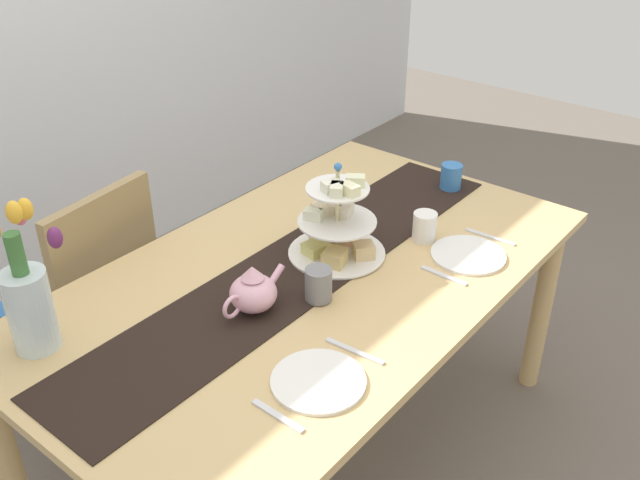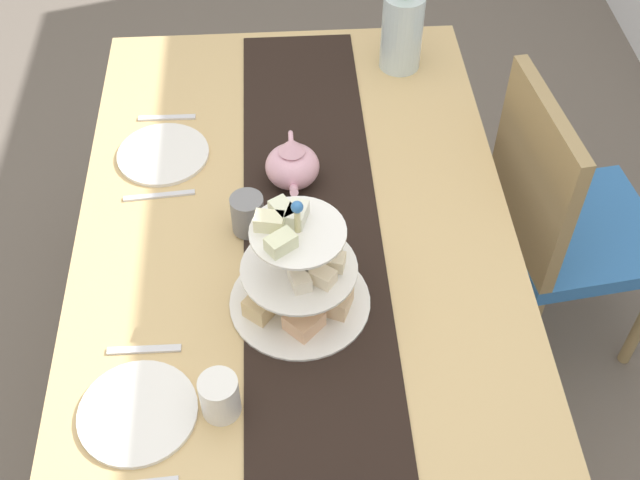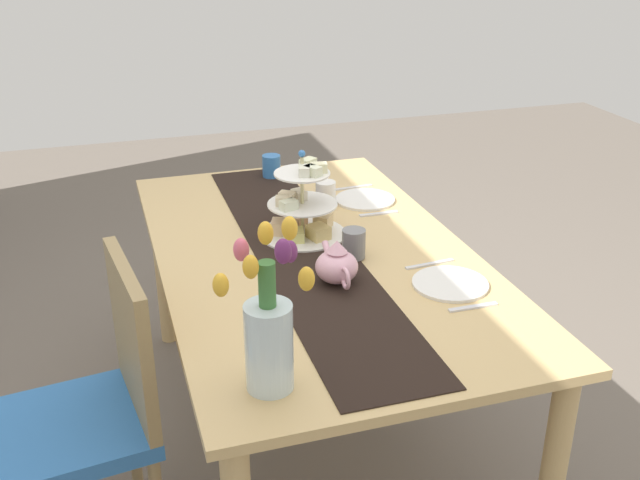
{
  "view_description": "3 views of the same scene",
  "coord_description": "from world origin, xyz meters",
  "px_view_note": "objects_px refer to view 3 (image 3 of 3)",
  "views": [
    {
      "loc": [
        -1.35,
        -1.13,
        1.9
      ],
      "look_at": [
        0.03,
        -0.01,
        0.84
      ],
      "focal_mm": 39.89,
      "sensor_mm": 36.0,
      "label": 1
    },
    {
      "loc": [
        1.17,
        -0.02,
        2.11
      ],
      "look_at": [
        0.03,
        0.05,
        0.83
      ],
      "focal_mm": 44.98,
      "sensor_mm": 36.0,
      "label": 2
    },
    {
      "loc": [
        -2.14,
        0.65,
        1.79
      ],
      "look_at": [
        -0.03,
        -0.01,
        0.79
      ],
      "focal_mm": 41.82,
      "sensor_mm": 36.0,
      "label": 3
    }
  ],
  "objects_px": {
    "teapot": "(337,265)",
    "knife_right": "(352,188)",
    "fork_right": "(379,214)",
    "tiered_cake_stand": "(302,211)",
    "tulip_vase": "(269,330)",
    "fork_left": "(473,307)",
    "mug_orange": "(271,166)",
    "knife_left": "(430,264)",
    "dinner_plate_left": "(450,284)",
    "chair_left": "(97,402)",
    "dining_table": "(314,276)",
    "mug_white_text": "(326,194)",
    "mug_grey": "(354,243)",
    "dinner_plate_right": "(365,200)"
  },
  "relations": [
    {
      "from": "dinner_plate_left",
      "to": "dinner_plate_right",
      "type": "bearing_deg",
      "value": 0.0
    },
    {
      "from": "knife_left",
      "to": "mug_white_text",
      "type": "height_order",
      "value": "mug_white_text"
    },
    {
      "from": "tulip_vase",
      "to": "tiered_cake_stand",
      "type": "bearing_deg",
      "value": -20.98
    },
    {
      "from": "teapot",
      "to": "knife_left",
      "type": "relative_size",
      "value": 1.4
    },
    {
      "from": "teapot",
      "to": "fork_right",
      "type": "height_order",
      "value": "teapot"
    },
    {
      "from": "teapot",
      "to": "knife_right",
      "type": "xyz_separation_m",
      "value": [
        0.76,
        -0.32,
        -0.06
      ]
    },
    {
      "from": "tiered_cake_stand",
      "to": "knife_left",
      "type": "bearing_deg",
      "value": -136.62
    },
    {
      "from": "fork_left",
      "to": "mug_white_text",
      "type": "distance_m",
      "value": 0.89
    },
    {
      "from": "dinner_plate_left",
      "to": "mug_white_text",
      "type": "distance_m",
      "value": 0.75
    },
    {
      "from": "dining_table",
      "to": "mug_white_text",
      "type": "height_order",
      "value": "mug_white_text"
    },
    {
      "from": "dinner_plate_left",
      "to": "knife_right",
      "type": "relative_size",
      "value": 1.35
    },
    {
      "from": "dining_table",
      "to": "dinner_plate_left",
      "type": "height_order",
      "value": "dinner_plate_left"
    },
    {
      "from": "dinner_plate_left",
      "to": "knife_right",
      "type": "height_order",
      "value": "dinner_plate_left"
    },
    {
      "from": "fork_left",
      "to": "dinner_plate_right",
      "type": "xyz_separation_m",
      "value": [
        0.88,
        0.0,
        0.0
      ]
    },
    {
      "from": "fork_left",
      "to": "fork_right",
      "type": "height_order",
      "value": "same"
    },
    {
      "from": "tulip_vase",
      "to": "mug_orange",
      "type": "relative_size",
      "value": 4.58
    },
    {
      "from": "fork_right",
      "to": "teapot",
      "type": "bearing_deg",
      "value": 145.57
    },
    {
      "from": "chair_left",
      "to": "mug_orange",
      "type": "height_order",
      "value": "chair_left"
    },
    {
      "from": "tiered_cake_stand",
      "to": "mug_orange",
      "type": "distance_m",
      "value": 0.62
    },
    {
      "from": "dining_table",
      "to": "tiered_cake_stand",
      "type": "xyz_separation_m",
      "value": [
        0.13,
        0.0,
        0.18
      ]
    },
    {
      "from": "chair_left",
      "to": "dining_table",
      "type": "bearing_deg",
      "value": -68.07
    },
    {
      "from": "teapot",
      "to": "dinner_plate_left",
      "type": "xyz_separation_m",
      "value": [
        -0.12,
        -0.32,
        -0.05
      ]
    },
    {
      "from": "fork_left",
      "to": "dinner_plate_right",
      "type": "distance_m",
      "value": 0.88
    },
    {
      "from": "teapot",
      "to": "tulip_vase",
      "type": "distance_m",
      "value": 0.57
    },
    {
      "from": "dinner_plate_left",
      "to": "fork_left",
      "type": "bearing_deg",
      "value": 180.0
    },
    {
      "from": "fork_right",
      "to": "knife_right",
      "type": "bearing_deg",
      "value": 0.0
    },
    {
      "from": "teapot",
      "to": "knife_right",
      "type": "bearing_deg",
      "value": -22.96
    },
    {
      "from": "chair_left",
      "to": "mug_white_text",
      "type": "xyz_separation_m",
      "value": [
        0.67,
        -0.9,
        0.29
      ]
    },
    {
      "from": "tulip_vase",
      "to": "knife_left",
      "type": "height_order",
      "value": "tulip_vase"
    },
    {
      "from": "tiered_cake_stand",
      "to": "tulip_vase",
      "type": "distance_m",
      "value": 0.89
    },
    {
      "from": "mug_grey",
      "to": "dinner_plate_right",
      "type": "bearing_deg",
      "value": -24.72
    },
    {
      "from": "fork_left",
      "to": "mug_orange",
      "type": "relative_size",
      "value": 1.58
    },
    {
      "from": "knife_left",
      "to": "knife_right",
      "type": "bearing_deg",
      "value": 0.0
    },
    {
      "from": "tulip_vase",
      "to": "knife_left",
      "type": "relative_size",
      "value": 2.56
    },
    {
      "from": "knife_left",
      "to": "dinner_plate_right",
      "type": "bearing_deg",
      "value": 0.0
    },
    {
      "from": "dinner_plate_left",
      "to": "fork_right",
      "type": "bearing_deg",
      "value": 0.0
    },
    {
      "from": "fork_left",
      "to": "mug_orange",
      "type": "distance_m",
      "value": 1.28
    },
    {
      "from": "mug_orange",
      "to": "knife_left",
      "type": "bearing_deg",
      "value": -163.82
    },
    {
      "from": "chair_left",
      "to": "dinner_plate_left",
      "type": "relative_size",
      "value": 3.96
    },
    {
      "from": "dinner_plate_right",
      "to": "mug_orange",
      "type": "relative_size",
      "value": 2.42
    },
    {
      "from": "fork_right",
      "to": "knife_right",
      "type": "distance_m",
      "value": 0.29
    },
    {
      "from": "dinner_plate_right",
      "to": "dining_table",
      "type": "bearing_deg",
      "value": 139.48
    },
    {
      "from": "chair_left",
      "to": "fork_right",
      "type": "xyz_separation_m",
      "value": [
        0.53,
        -1.06,
        0.24
      ]
    },
    {
      "from": "chair_left",
      "to": "mug_white_text",
      "type": "bearing_deg",
      "value": -53.1
    },
    {
      "from": "tiered_cake_stand",
      "to": "tulip_vase",
      "type": "xyz_separation_m",
      "value": [
        -0.83,
        0.32,
        0.07
      ]
    },
    {
      "from": "mug_white_text",
      "to": "chair_left",
      "type": "bearing_deg",
      "value": 126.9
    },
    {
      "from": "dinner_plate_left",
      "to": "mug_grey",
      "type": "bearing_deg",
      "value": 38.91
    },
    {
      "from": "fork_right",
      "to": "mug_white_text",
      "type": "bearing_deg",
      "value": 47.78
    },
    {
      "from": "dining_table",
      "to": "tiered_cake_stand",
      "type": "bearing_deg",
      "value": 0.77
    },
    {
      "from": "knife_left",
      "to": "mug_grey",
      "type": "bearing_deg",
      "value": 60.63
    }
  ]
}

